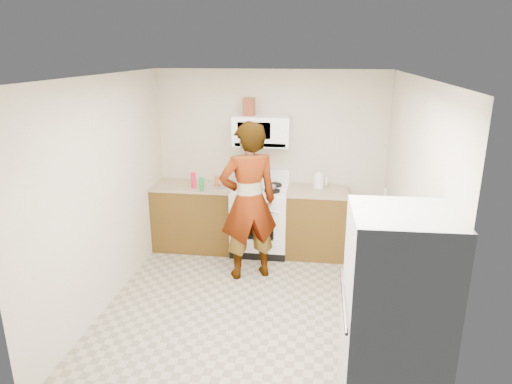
% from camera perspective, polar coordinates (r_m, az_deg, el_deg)
% --- Properties ---
extents(floor, '(3.60, 3.60, 0.00)m').
position_cam_1_polar(floor, '(5.27, -0.54, -13.99)').
color(floor, gray).
rests_on(floor, ground).
extents(back_wall, '(3.20, 0.02, 2.50)m').
position_cam_1_polar(back_wall, '(6.45, 1.79, 3.98)').
color(back_wall, beige).
rests_on(back_wall, floor).
extents(right_wall, '(0.02, 3.60, 2.50)m').
position_cam_1_polar(right_wall, '(4.78, 18.61, -1.76)').
color(right_wall, beige).
rests_on(right_wall, floor).
extents(cabinet_left, '(1.12, 0.62, 0.90)m').
position_cam_1_polar(cabinet_left, '(6.60, -7.59, -3.14)').
color(cabinet_left, '#553A14').
rests_on(cabinet_left, floor).
extents(counter_left, '(1.14, 0.64, 0.03)m').
position_cam_1_polar(counter_left, '(6.45, -7.76, 0.75)').
color(counter_left, tan).
rests_on(counter_left, cabinet_left).
extents(cabinet_right, '(0.80, 0.62, 0.90)m').
position_cam_1_polar(cabinet_right, '(6.37, 7.53, -3.90)').
color(cabinet_right, '#553A14').
rests_on(cabinet_right, floor).
extents(counter_right, '(0.82, 0.64, 0.03)m').
position_cam_1_polar(counter_right, '(6.22, 7.70, 0.12)').
color(counter_right, tan).
rests_on(counter_right, cabinet_right).
extents(gas_range, '(0.76, 0.65, 1.13)m').
position_cam_1_polar(gas_range, '(6.40, 0.53, -3.31)').
color(gas_range, white).
rests_on(gas_range, floor).
extents(microwave, '(0.76, 0.38, 0.40)m').
position_cam_1_polar(microwave, '(6.20, 0.72, 7.68)').
color(microwave, white).
rests_on(microwave, back_wall).
extents(person, '(0.85, 0.72, 1.97)m').
position_cam_1_polar(person, '(5.52, -0.92, -1.24)').
color(person, tan).
rests_on(person, floor).
extents(fridge, '(0.72, 0.72, 1.70)m').
position_cam_1_polar(fridge, '(3.59, 16.85, -15.32)').
color(fridge, beige).
rests_on(fridge, floor).
extents(kettle, '(0.17, 0.17, 0.18)m').
position_cam_1_polar(kettle, '(6.30, 7.85, 1.38)').
color(kettle, white).
rests_on(kettle, counter_right).
extents(jug, '(0.15, 0.15, 0.24)m').
position_cam_1_polar(jug, '(6.16, -0.90, 10.62)').
color(jug, brown).
rests_on(jug, microwave).
extents(saucepan, '(0.25, 0.25, 0.12)m').
position_cam_1_polar(saucepan, '(6.37, -0.62, 1.59)').
color(saucepan, silver).
rests_on(saucepan, gas_range).
extents(tray, '(0.25, 0.16, 0.05)m').
position_cam_1_polar(tray, '(6.19, 1.29, 0.56)').
color(tray, silver).
rests_on(tray, gas_range).
extents(bottle_spray, '(0.07, 0.07, 0.22)m').
position_cam_1_polar(bottle_spray, '(6.27, -7.82, 1.47)').
color(bottle_spray, red).
rests_on(bottle_spray, counter_left).
extents(bottle_hot_sauce, '(0.05, 0.05, 0.16)m').
position_cam_1_polar(bottle_hot_sauce, '(6.30, -4.94, 1.35)').
color(bottle_hot_sauce, '#CD5E16').
rests_on(bottle_hot_sauce, counter_left).
extents(bottle_green_cap, '(0.06, 0.06, 0.19)m').
position_cam_1_polar(bottle_green_cap, '(6.10, -6.83, 0.96)').
color(bottle_green_cap, '#188536').
rests_on(bottle_green_cap, counter_left).
extents(pot_lid, '(0.27, 0.27, 0.01)m').
position_cam_1_polar(pot_lid, '(6.30, -4.53, 0.69)').
color(pot_lid, white).
rests_on(pot_lid, counter_left).
extents(broom, '(0.12, 0.24, 1.14)m').
position_cam_1_polar(broom, '(6.01, 15.73, -4.45)').
color(broom, silver).
rests_on(broom, floor).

